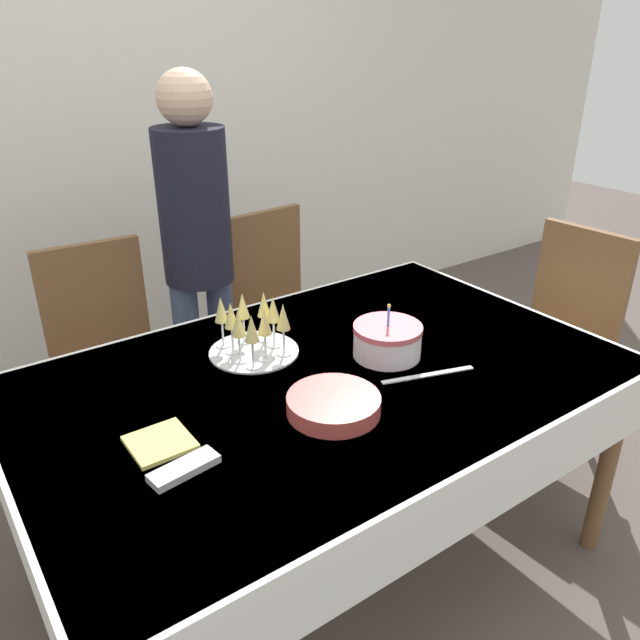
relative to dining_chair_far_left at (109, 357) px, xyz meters
The scene contains 13 objects.
ground_plane 1.12m from the dining_chair_far_left, 66.18° to the right, with size 12.00×12.00×0.00m, color #564C47.
wall_back 1.32m from the dining_chair_far_left, 67.85° to the left, with size 8.00×0.05×2.70m.
dining_table 0.99m from the dining_chair_far_left, 66.18° to the right, with size 1.81×1.15×0.76m.
dining_chair_far_left is the anchor object (origin of this frame).
dining_chair_far_right 0.79m from the dining_chair_far_left, ahead, with size 0.46×0.46×0.98m.
dining_chair_right_end 1.85m from the dining_chair_far_left, 28.81° to the right, with size 0.44×0.44×0.98m.
birthday_cake 1.14m from the dining_chair_far_left, 56.03° to the right, with size 0.22×0.22×0.18m.
champagne_tray 0.79m from the dining_chair_far_left, 66.82° to the right, with size 0.29×0.29×0.18m.
plate_stack_main 1.15m from the dining_chair_far_left, 75.02° to the right, with size 0.26×0.26×0.05m.
cake_knife 1.28m from the dining_chair_far_left, 59.62° to the right, with size 0.29×0.11×0.00m.
fork_pile 1.12m from the dining_chair_far_left, 97.69° to the right, with size 0.18×0.08×0.02m.
napkin_pile 0.99m from the dining_chair_far_left, 99.07° to the right, with size 0.15×0.15×0.01m.
person_standing 0.59m from the dining_chair_far_left, ahead, with size 0.28×0.28×1.58m.
Camera 1 is at (-0.96, -1.33, 1.71)m, focal length 35.00 mm.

